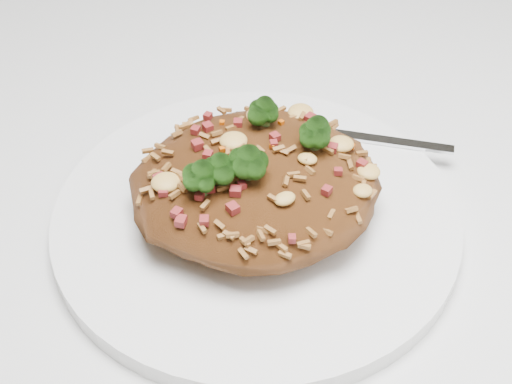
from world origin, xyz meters
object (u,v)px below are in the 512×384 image
plate (256,216)px  fried_rice (256,174)px  dining_table (294,253)px  fork (352,136)px

plate → fried_rice: fried_rice is taller
dining_table → fork: size_ratio=7.76×
dining_table → fried_rice: fried_rice is taller
plate → fork: fork is taller
dining_table → fork: 0.11m
plate → dining_table: bearing=50.4°
dining_table → fork: fork is taller
dining_table → plate: size_ratio=4.52×
fried_rice → fork: 0.11m
plate → fried_rice: (-0.00, -0.00, 0.04)m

